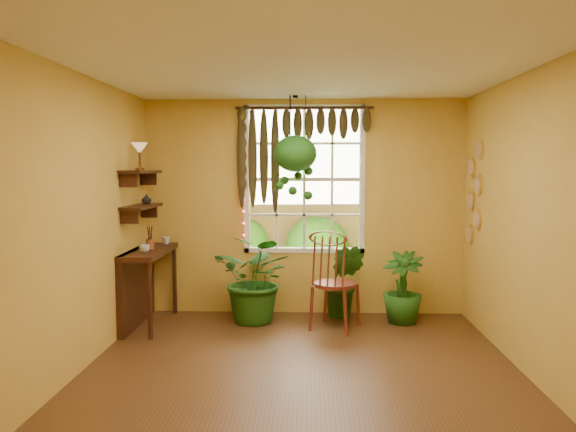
# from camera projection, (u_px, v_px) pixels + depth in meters

# --- Properties ---
(floor) EXTENTS (4.50, 4.50, 0.00)m
(floor) POSITION_uv_depth(u_px,v_px,m) (301.00, 378.00, 4.94)
(floor) COLOR #5A3119
(floor) RESTS_ON ground
(ceiling) EXTENTS (4.50, 4.50, 0.00)m
(ceiling) POSITION_uv_depth(u_px,v_px,m) (302.00, 66.00, 4.71)
(ceiling) COLOR white
(ceiling) RESTS_ON wall_back
(wall_back) EXTENTS (4.00, 0.00, 4.00)m
(wall_back) POSITION_uv_depth(u_px,v_px,m) (304.00, 207.00, 7.06)
(wall_back) COLOR gold
(wall_back) RESTS_ON floor
(wall_left) EXTENTS (0.00, 4.50, 4.50)m
(wall_left) POSITION_uv_depth(u_px,v_px,m) (73.00, 225.00, 4.90)
(wall_left) COLOR gold
(wall_left) RESTS_ON floor
(wall_right) EXTENTS (0.00, 4.50, 4.50)m
(wall_right) POSITION_uv_depth(u_px,v_px,m) (537.00, 226.00, 4.75)
(wall_right) COLOR gold
(wall_right) RESTS_ON floor
(window) EXTENTS (1.52, 0.10, 1.86)m
(window) POSITION_uv_depth(u_px,v_px,m) (304.00, 179.00, 7.07)
(window) COLOR white
(window) RESTS_ON wall_back
(valance_vine) EXTENTS (1.70, 0.12, 1.10)m
(valance_vine) POSITION_uv_depth(u_px,v_px,m) (297.00, 133.00, 6.90)
(valance_vine) COLOR #3E1D11
(valance_vine) RESTS_ON window
(string_lights) EXTENTS (0.03, 0.03, 1.54)m
(string_lights) POSITION_uv_depth(u_px,v_px,m) (243.00, 175.00, 7.00)
(string_lights) COLOR #FF2633
(string_lights) RESTS_ON window
(wall_plates) EXTENTS (0.04, 0.32, 1.10)m
(wall_plates) POSITION_uv_depth(u_px,v_px,m) (474.00, 193.00, 6.51)
(wall_plates) COLOR #EFE4C3
(wall_plates) RESTS_ON wall_right
(counter_ledge) EXTENTS (0.40, 1.20, 0.90)m
(counter_ledge) POSITION_uv_depth(u_px,v_px,m) (140.00, 279.00, 6.56)
(counter_ledge) COLOR #3E1D11
(counter_ledge) RESTS_ON floor
(shelf_lower) EXTENTS (0.25, 0.90, 0.04)m
(shelf_lower) POSITION_uv_depth(u_px,v_px,m) (142.00, 206.00, 6.49)
(shelf_lower) COLOR #3E1D11
(shelf_lower) RESTS_ON wall_left
(shelf_upper) EXTENTS (0.25, 0.90, 0.04)m
(shelf_upper) POSITION_uv_depth(u_px,v_px,m) (141.00, 172.00, 6.45)
(shelf_upper) COLOR #3E1D11
(shelf_upper) RESTS_ON wall_left
(backyard) EXTENTS (14.00, 10.00, 12.00)m
(backyard) POSITION_uv_depth(u_px,v_px,m) (318.00, 195.00, 11.66)
(backyard) COLOR #22631C
(backyard) RESTS_ON ground
(windsor_chair) EXTENTS (0.65, 0.66, 1.32)m
(windsor_chair) POSITION_uv_depth(u_px,v_px,m) (334.00, 296.00, 6.40)
(windsor_chair) COLOR maroon
(windsor_chair) RESTS_ON floor
(potted_plant_left) EXTENTS (1.19, 1.11, 1.06)m
(potted_plant_left) POSITION_uv_depth(u_px,v_px,m) (257.00, 279.00, 6.68)
(potted_plant_left) COLOR #1E4612
(potted_plant_left) RESTS_ON floor
(potted_plant_mid) EXTENTS (0.60, 0.54, 0.91)m
(potted_plant_mid) POSITION_uv_depth(u_px,v_px,m) (344.00, 281.00, 6.93)
(potted_plant_mid) COLOR #1E4612
(potted_plant_mid) RESTS_ON floor
(potted_plant_right) EXTENTS (0.63, 0.63, 0.85)m
(potted_plant_right) POSITION_uv_depth(u_px,v_px,m) (402.00, 287.00, 6.67)
(potted_plant_right) COLOR #1E4612
(potted_plant_right) RESTS_ON floor
(hanging_basket) EXTENTS (0.51, 0.51, 1.25)m
(hanging_basket) POSITION_uv_depth(u_px,v_px,m) (295.00, 158.00, 6.66)
(hanging_basket) COLOR black
(hanging_basket) RESTS_ON ceiling
(cup_a) EXTENTS (0.14, 0.14, 0.09)m
(cup_a) POSITION_uv_depth(u_px,v_px,m) (144.00, 248.00, 6.27)
(cup_a) COLOR silver
(cup_a) RESTS_ON counter_ledge
(cup_b) EXTENTS (0.12, 0.12, 0.09)m
(cup_b) POSITION_uv_depth(u_px,v_px,m) (166.00, 240.00, 6.97)
(cup_b) COLOR beige
(cup_b) RESTS_ON counter_ledge
(brush_jar) EXTENTS (0.09, 0.09, 0.33)m
(brush_jar) POSITION_uv_depth(u_px,v_px,m) (150.00, 238.00, 6.56)
(brush_jar) COLOR #96502B
(brush_jar) RESTS_ON counter_ledge
(shelf_vase) EXTENTS (0.13, 0.13, 0.12)m
(shelf_vase) POSITION_uv_depth(u_px,v_px,m) (146.00, 199.00, 6.66)
(shelf_vase) COLOR #B2AD99
(shelf_vase) RESTS_ON shelf_lower
(tiffany_lamp) EXTENTS (0.19, 0.19, 0.31)m
(tiffany_lamp) POSITION_uv_depth(u_px,v_px,m) (140.00, 150.00, 6.35)
(tiffany_lamp) COLOR brown
(tiffany_lamp) RESTS_ON shelf_upper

